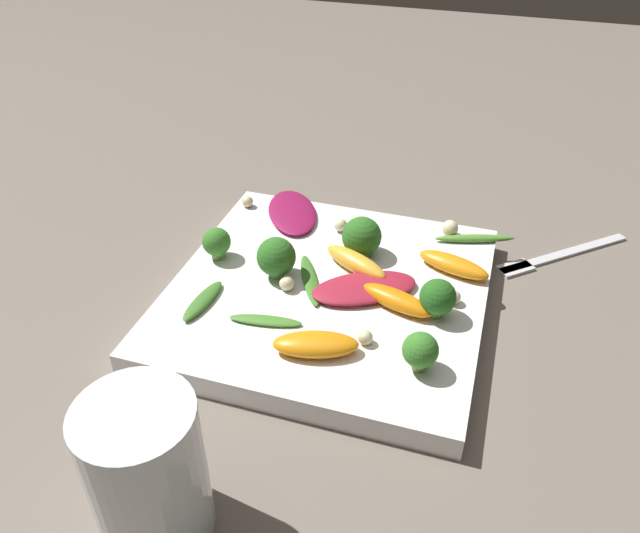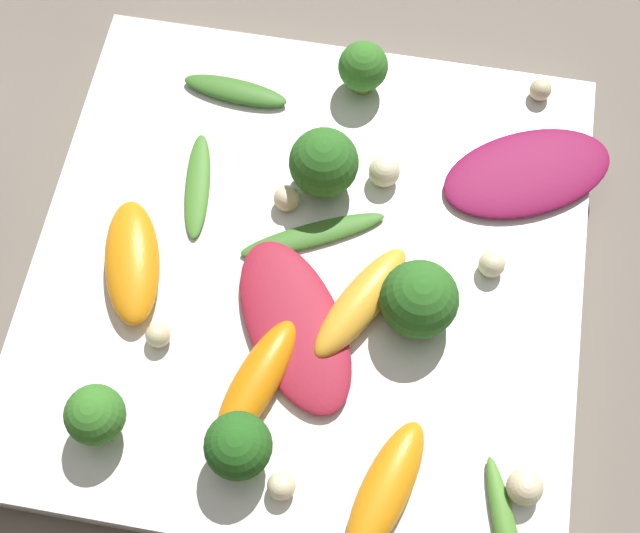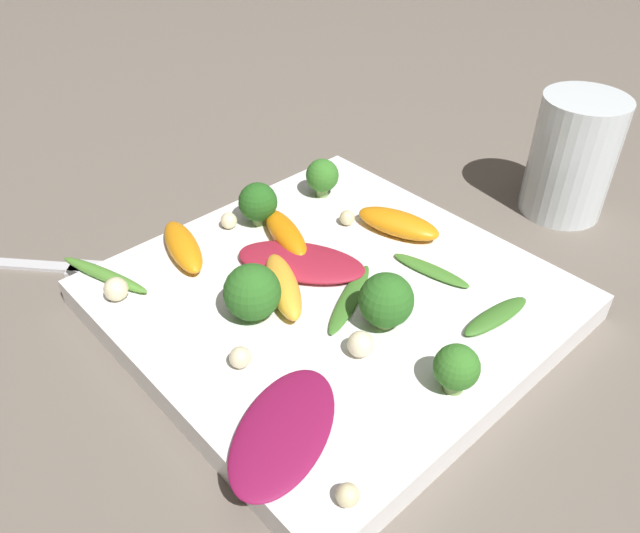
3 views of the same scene
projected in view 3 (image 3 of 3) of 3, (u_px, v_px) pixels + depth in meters
name	position (u px, v px, depth m)	size (l,w,h in m)	color
ground_plane	(332.00, 311.00, 0.49)	(2.40, 2.40, 0.00)	#6B6056
plate	(332.00, 300.00, 0.49)	(0.30, 0.30, 0.02)	white
drinking_glass	(572.00, 157.00, 0.57)	(0.08, 0.08, 0.11)	white
fork	(37.00, 264.00, 0.54)	(0.14, 0.13, 0.01)	silver
radicchio_leaf_0	(283.00, 430.00, 0.37)	(0.09, 0.11, 0.01)	maroon
radicchio_leaf_1	(305.00, 259.00, 0.50)	(0.12, 0.10, 0.01)	maroon
orange_segment_0	(286.00, 234.00, 0.52)	(0.08, 0.04, 0.02)	orange
orange_segment_1	(183.00, 246.00, 0.51)	(0.08, 0.04, 0.02)	orange
orange_segment_2	(398.00, 223.00, 0.53)	(0.08, 0.05, 0.02)	orange
orange_segment_3	(283.00, 286.00, 0.47)	(0.08, 0.06, 0.02)	#FCAD33
broccoli_floret_0	(456.00, 368.00, 0.39)	(0.03, 0.03, 0.03)	#7A9E51
broccoli_floret_1	(322.00, 176.00, 0.57)	(0.03, 0.03, 0.04)	#84AD5B
broccoli_floret_2	(252.00, 293.00, 0.44)	(0.04, 0.04, 0.04)	#7A9E51
broccoli_floret_3	(386.00, 301.00, 0.43)	(0.04, 0.04, 0.04)	#84AD5B
broccoli_floret_4	(258.00, 203.00, 0.54)	(0.03, 0.03, 0.04)	#7A9E51
arugula_sprig_0	(496.00, 316.00, 0.45)	(0.02, 0.07, 0.01)	#3D7528
arugula_sprig_1	(104.00, 275.00, 0.49)	(0.09, 0.04, 0.01)	#518E33
arugula_sprig_2	(350.00, 298.00, 0.47)	(0.05, 0.08, 0.01)	#3D7528
arugula_sprig_3	(431.00, 270.00, 0.49)	(0.07, 0.02, 0.01)	#47842D
macadamia_nut_0	(360.00, 344.00, 0.42)	(0.02, 0.02, 0.02)	beige
macadamia_nut_1	(384.00, 294.00, 0.46)	(0.01, 0.01, 0.01)	beige
macadamia_nut_2	(240.00, 358.00, 0.41)	(0.01, 0.01, 0.01)	beige
macadamia_nut_3	(348.00, 495.00, 0.33)	(0.01, 0.01, 0.01)	beige
macadamia_nut_4	(347.00, 218.00, 0.54)	(0.01, 0.01, 0.01)	beige
macadamia_nut_5	(229.00, 221.00, 0.54)	(0.01, 0.01, 0.01)	beige
macadamia_nut_6	(116.00, 289.00, 0.46)	(0.02, 0.02, 0.02)	beige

